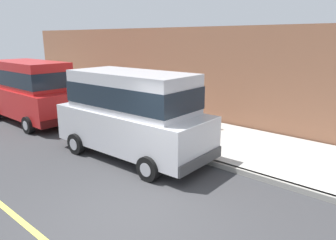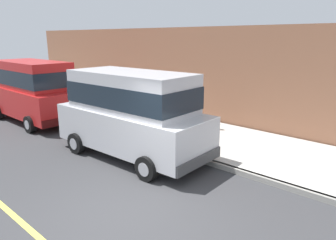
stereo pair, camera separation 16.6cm
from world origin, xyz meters
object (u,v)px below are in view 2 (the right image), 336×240
at_px(car_silver_van, 132,111).
at_px(fire_hydrant, 108,115).
at_px(dog_brown, 212,121).
at_px(car_red_van, 33,89).

distance_m(car_silver_van, fire_hydrant, 3.53).
bearing_deg(dog_brown, car_red_van, 119.69).
relative_size(car_silver_van, dog_brown, 6.57).
height_order(car_silver_van, car_red_van, same).
bearing_deg(fire_hydrant, car_silver_van, -114.85).
height_order(car_red_van, fire_hydrant, car_red_van).
distance_m(car_silver_van, car_red_van, 6.11).
bearing_deg(car_red_van, fire_hydrant, -64.07).
xyz_separation_m(car_red_van, dog_brown, (3.67, -6.44, -0.97)).
bearing_deg(fire_hydrant, car_red_van, 115.93).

